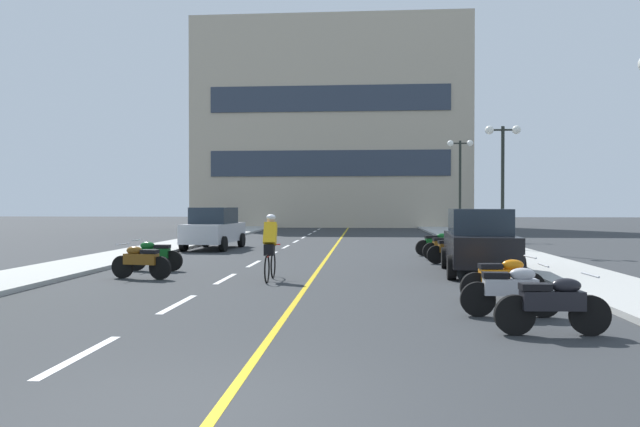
{
  "coord_description": "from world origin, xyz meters",
  "views": [
    {
      "loc": [
        1.62,
        -5.36,
        1.93
      ],
      "look_at": [
        0.17,
        14.11,
        1.65
      ],
      "focal_mm": 33.61,
      "sensor_mm": 36.0,
      "label": 1
    }
  ],
  "objects_px": {
    "cyclist_rider": "(270,246)",
    "motorcycle_6": "(446,246)",
    "parked_car_mid": "(214,228)",
    "motorcycle_0": "(553,304)",
    "motorcycle_4": "(154,255)",
    "parked_car_near": "(479,241)",
    "motorcycle_2": "(503,279)",
    "street_lamp_mid": "(503,159)",
    "motorcycle_3": "(141,261)",
    "motorcycle_7": "(438,243)",
    "motorcycle_5": "(453,249)",
    "motorcycle_1": "(511,290)",
    "street_lamp_far": "(460,167)"
  },
  "relations": [
    {
      "from": "motorcycle_1",
      "to": "motorcycle_6",
      "type": "height_order",
      "value": "same"
    },
    {
      "from": "motorcycle_4",
      "to": "motorcycle_5",
      "type": "height_order",
      "value": "same"
    },
    {
      "from": "street_lamp_far",
      "to": "motorcycle_7",
      "type": "relative_size",
      "value": 3.26
    },
    {
      "from": "street_lamp_mid",
      "to": "parked_car_near",
      "type": "xyz_separation_m",
      "value": [
        -2.52,
        -8.37,
        -2.94
      ]
    },
    {
      "from": "street_lamp_far",
      "to": "cyclist_rider",
      "type": "distance_m",
      "value": 21.06
    },
    {
      "from": "street_lamp_mid",
      "to": "motorcycle_0",
      "type": "distance_m",
      "value": 16.88
    },
    {
      "from": "motorcycle_5",
      "to": "cyclist_rider",
      "type": "relative_size",
      "value": 0.96
    },
    {
      "from": "parked_car_mid",
      "to": "motorcycle_0",
      "type": "distance_m",
      "value": 19.1
    },
    {
      "from": "motorcycle_0",
      "to": "motorcycle_4",
      "type": "xyz_separation_m",
      "value": [
        -8.92,
        8.0,
        0.0
      ]
    },
    {
      "from": "street_lamp_far",
      "to": "motorcycle_2",
      "type": "distance_m",
      "value": 22.86
    },
    {
      "from": "motorcycle_2",
      "to": "motorcycle_5",
      "type": "distance_m",
      "value": 7.79
    },
    {
      "from": "motorcycle_6",
      "to": "cyclist_rider",
      "type": "bearing_deg",
      "value": -130.66
    },
    {
      "from": "motorcycle_1",
      "to": "motorcycle_6",
      "type": "xyz_separation_m",
      "value": [
        0.37,
        10.88,
        0.0
      ]
    },
    {
      "from": "street_lamp_far",
      "to": "motorcycle_1",
      "type": "height_order",
      "value": "street_lamp_far"
    },
    {
      "from": "parked_car_mid",
      "to": "street_lamp_far",
      "type": "bearing_deg",
      "value": 36.24
    },
    {
      "from": "motorcycle_1",
      "to": "cyclist_rider",
      "type": "distance_m",
      "value": 6.83
    },
    {
      "from": "street_lamp_mid",
      "to": "motorcycle_1",
      "type": "height_order",
      "value": "street_lamp_mid"
    },
    {
      "from": "street_lamp_far",
      "to": "cyclist_rider",
      "type": "bearing_deg",
      "value": -112.08
    },
    {
      "from": "motorcycle_1",
      "to": "motorcycle_2",
      "type": "relative_size",
      "value": 1.0
    },
    {
      "from": "motorcycle_1",
      "to": "motorcycle_5",
      "type": "xyz_separation_m",
      "value": [
        0.37,
        9.37,
        0.0
      ]
    },
    {
      "from": "motorcycle_3",
      "to": "street_lamp_far",
      "type": "bearing_deg",
      "value": 59.83
    },
    {
      "from": "parked_car_near",
      "to": "motorcycle_2",
      "type": "distance_m",
      "value": 4.94
    },
    {
      "from": "parked_car_mid",
      "to": "motorcycle_0",
      "type": "xyz_separation_m",
      "value": [
        9.34,
        -16.66,
        -0.44
      ]
    },
    {
      "from": "cyclist_rider",
      "to": "motorcycle_6",
      "type": "bearing_deg",
      "value": 49.34
    },
    {
      "from": "motorcycle_1",
      "to": "motorcycle_2",
      "type": "xyz_separation_m",
      "value": [
        0.23,
        1.58,
        0.0
      ]
    },
    {
      "from": "cyclist_rider",
      "to": "motorcycle_5",
      "type": "bearing_deg",
      "value": 41.31
    },
    {
      "from": "parked_car_mid",
      "to": "motorcycle_5",
      "type": "height_order",
      "value": "parked_car_mid"
    },
    {
      "from": "parked_car_mid",
      "to": "cyclist_rider",
      "type": "relative_size",
      "value": 2.43
    },
    {
      "from": "motorcycle_0",
      "to": "motorcycle_6",
      "type": "height_order",
      "value": "same"
    },
    {
      "from": "motorcycle_0",
      "to": "motorcycle_3",
      "type": "distance_m",
      "value": 10.55
    },
    {
      "from": "motorcycle_6",
      "to": "parked_car_near",
      "type": "bearing_deg",
      "value": -85.95
    },
    {
      "from": "parked_car_near",
      "to": "motorcycle_5",
      "type": "height_order",
      "value": "parked_car_near"
    },
    {
      "from": "motorcycle_5",
      "to": "motorcycle_7",
      "type": "distance_m",
      "value": 3.13
    },
    {
      "from": "motorcycle_0",
      "to": "motorcycle_7",
      "type": "relative_size",
      "value": 1.01
    },
    {
      "from": "motorcycle_5",
      "to": "cyclist_rider",
      "type": "bearing_deg",
      "value": -138.69
    },
    {
      "from": "motorcycle_3",
      "to": "cyclist_rider",
      "type": "distance_m",
      "value": 3.42
    },
    {
      "from": "motorcycle_2",
      "to": "motorcycle_0",
      "type": "bearing_deg",
      "value": -89.29
    },
    {
      "from": "motorcycle_1",
      "to": "motorcycle_7",
      "type": "distance_m",
      "value": 12.5
    },
    {
      "from": "motorcycle_5",
      "to": "motorcycle_2",
      "type": "bearing_deg",
      "value": -91.07
    },
    {
      "from": "motorcycle_3",
      "to": "motorcycle_5",
      "type": "height_order",
      "value": "same"
    },
    {
      "from": "street_lamp_far",
      "to": "parked_car_mid",
      "type": "distance_m",
      "value": 15.18
    },
    {
      "from": "motorcycle_2",
      "to": "motorcycle_6",
      "type": "relative_size",
      "value": 1.01
    },
    {
      "from": "street_lamp_far",
      "to": "motorcycle_7",
      "type": "bearing_deg",
      "value": -102.92
    },
    {
      "from": "street_lamp_mid",
      "to": "motorcycle_7",
      "type": "height_order",
      "value": "street_lamp_mid"
    },
    {
      "from": "motorcycle_2",
      "to": "motorcycle_6",
      "type": "height_order",
      "value": "same"
    },
    {
      "from": "parked_car_mid",
      "to": "motorcycle_3",
      "type": "xyz_separation_m",
      "value": [
        0.75,
        -10.53,
        -0.44
      ]
    },
    {
      "from": "motorcycle_3",
      "to": "motorcycle_6",
      "type": "relative_size",
      "value": 1.0
    },
    {
      "from": "motorcycle_0",
      "to": "motorcycle_5",
      "type": "xyz_separation_m",
      "value": [
        0.11,
        10.81,
        0.0
      ]
    },
    {
      "from": "motorcycle_2",
      "to": "street_lamp_mid",
      "type": "bearing_deg",
      "value": 77.37
    },
    {
      "from": "motorcycle_0",
      "to": "motorcycle_2",
      "type": "bearing_deg",
      "value": 90.71
    }
  ]
}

